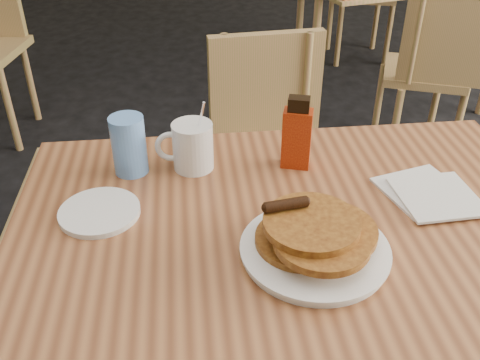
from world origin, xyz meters
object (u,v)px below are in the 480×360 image
main_table (293,236)px  blue_tumbler (129,145)px  chair_neighbor_near (434,60)px  syrup_bottle (297,135)px  pancake_plate (315,241)px  chair_main_far (267,142)px  coffee_mug (191,145)px

main_table → blue_tumbler: 0.42m
chair_neighbor_near → syrup_bottle: size_ratio=4.91×
pancake_plate → blue_tumbler: (-0.37, 0.30, 0.04)m
chair_neighbor_near → blue_tumbler: (-1.21, -1.31, 0.32)m
chair_neighbor_near → blue_tumbler: 1.81m
chair_main_far → chair_neighbor_near: size_ratio=1.02×
chair_main_far → coffee_mug: 0.65m
main_table → blue_tumbler: blue_tumbler is taller
main_table → pancake_plate: 0.13m
blue_tumbler → pancake_plate: bearing=-38.9°
chair_main_far → coffee_mug: bearing=-122.0°
chair_main_far → blue_tumbler: (-0.36, -0.55, 0.31)m
chair_neighbor_near → pancake_plate: pancake_plate is taller
chair_neighbor_near → syrup_bottle: bearing=-105.5°
coffee_mug → pancake_plate: bearing=-63.4°
blue_tumbler → chair_neighbor_near: bearing=47.3°
coffee_mug → blue_tumbler: coffee_mug is taller
main_table → chair_neighbor_near: 1.74m
chair_main_far → syrup_bottle: 0.62m
chair_neighbor_near → pancake_plate: size_ratio=3.05×
syrup_bottle → chair_main_far: bearing=104.4°
syrup_bottle → blue_tumbler: syrup_bottle is taller
main_table → pancake_plate: bearing=-77.4°
chair_main_far → coffee_mug: size_ratio=4.94×
coffee_mug → blue_tumbler: bearing=174.5°
chair_main_far → blue_tumbler: blue_tumbler is taller
chair_main_far → chair_neighbor_near: (0.85, 0.76, -0.01)m
main_table → syrup_bottle: (0.03, 0.21, 0.12)m
main_table → chair_main_far: size_ratio=1.43×
chair_main_far → chair_neighbor_near: 1.14m
syrup_bottle → blue_tumbler: size_ratio=1.27×
pancake_plate → coffee_mug: size_ratio=1.59×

